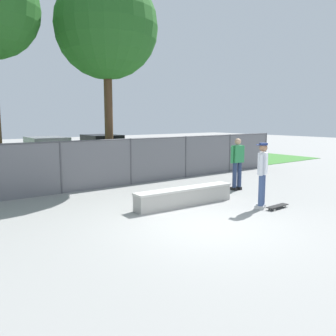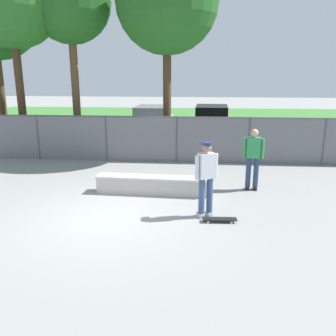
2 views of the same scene
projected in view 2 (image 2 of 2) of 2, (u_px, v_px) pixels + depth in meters
name	position (u px, v px, depth m)	size (l,w,h in m)	color
ground_plane	(108.00, 217.00, 8.81)	(80.00, 80.00, 0.00)	gray
grass_strip	(165.00, 123.00, 24.04)	(31.08, 20.00, 0.02)	#3D7A33
concrete_ledge	(152.00, 185.00, 10.38)	(3.24, 0.65, 0.52)	#A8A59E
skateboarder	(206.00, 176.00, 8.55)	(0.54, 0.41, 1.84)	beige
skateboard	(220.00, 219.00, 8.48)	(0.81, 0.23, 0.09)	black
chainlink_fence	(141.00, 137.00, 13.88)	(19.15, 0.07, 1.76)	#4C4C51
tree_mid	(70.00, 3.00, 14.24)	(3.25, 3.25, 7.66)	brown
tree_far	(167.00, 2.00, 13.37)	(3.85, 3.85, 7.81)	#47301E
car_silver	(152.00, 123.00, 18.54)	(2.15, 4.27, 1.66)	#B7BABF
car_black	(211.00, 122.00, 18.75)	(2.15, 4.27, 1.66)	black
bystander	(253.00, 157.00, 10.52)	(0.60, 0.31, 1.82)	black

